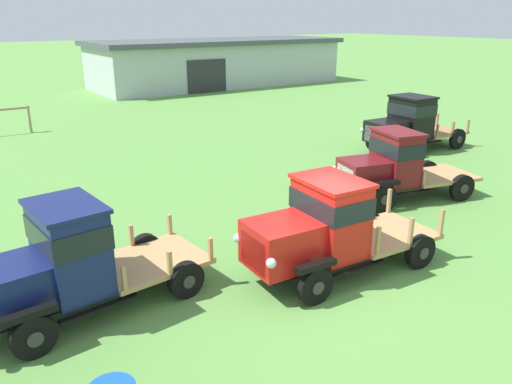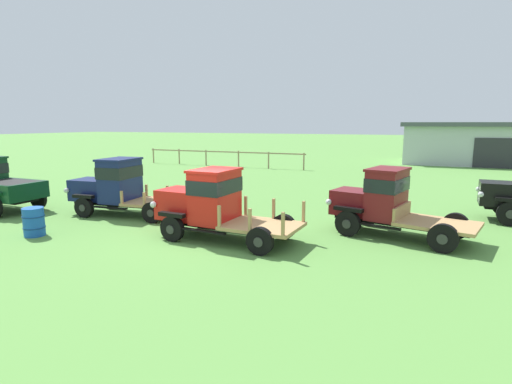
% 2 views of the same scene
% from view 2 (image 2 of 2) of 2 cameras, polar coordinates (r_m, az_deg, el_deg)
% --- Properties ---
extents(ground_plane, '(240.00, 240.00, 0.00)m').
position_cam_2_polar(ground_plane, '(12.58, -8.54, -6.78)').
color(ground_plane, '#5B9342').
extents(paddock_fence, '(14.31, 0.69, 1.32)m').
position_cam_2_polar(paddock_fence, '(33.58, -4.83, 5.28)').
color(paddock_fence, '#997F60').
rests_on(paddock_fence, ground).
extents(vintage_truck_second_in_line, '(4.90, 2.28, 2.22)m').
position_cam_2_polar(vintage_truck_second_in_line, '(16.63, -19.28, 0.77)').
color(vintage_truck_second_in_line, black).
rests_on(vintage_truck_second_in_line, ground).
extents(vintage_truck_midrow_center, '(4.79, 2.18, 2.19)m').
position_cam_2_polar(vintage_truck_midrow_center, '(12.50, -6.45, -1.56)').
color(vintage_truck_midrow_center, black).
rests_on(vintage_truck_midrow_center, ground).
extents(vintage_truck_far_side, '(4.73, 2.75, 2.17)m').
position_cam_2_polar(vintage_truck_far_side, '(13.42, 17.87, -1.32)').
color(vintage_truck_far_side, black).
rests_on(vintage_truck_far_side, ground).
extents(oil_drum_beside_row, '(0.67, 0.67, 0.92)m').
position_cam_2_polar(oil_drum_beside_row, '(14.61, -29.16, -3.74)').
color(oil_drum_beside_row, '#1951B2').
rests_on(oil_drum_beside_row, ground).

